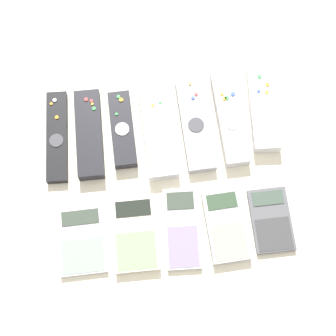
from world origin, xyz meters
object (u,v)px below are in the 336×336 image
(remote_4, at_px, (195,123))
(calculator_1, at_px, (135,234))
(remote_1, at_px, (89,134))
(remote_5, at_px, (230,118))
(remote_6, at_px, (263,111))
(calculator_0, at_px, (82,241))
(remote_2, at_px, (122,129))
(calculator_3, at_px, (226,226))
(calculator_4, at_px, (271,220))
(remote_3, at_px, (158,127))
(calculator_2, at_px, (182,228))
(remote_0, at_px, (57,137))

(remote_4, bearing_deg, calculator_1, -124.74)
(remote_1, height_order, remote_5, remote_1)
(remote_4, height_order, remote_6, remote_6)
(remote_4, relative_size, calculator_0, 1.61)
(remote_4, height_order, remote_5, remote_5)
(calculator_1, bearing_deg, remote_1, 109.68)
(remote_2, bearing_deg, calculator_3, -51.64)
(remote_6, bearing_deg, remote_5, -169.47)
(remote_5, distance_m, calculator_4, 0.22)
(remote_4, height_order, calculator_0, remote_4)
(remote_4, bearing_deg, remote_1, 179.40)
(remote_5, bearing_deg, remote_2, 178.69)
(remote_3, distance_m, calculator_3, 0.24)
(calculator_1, height_order, calculator_2, calculator_1)
(remote_3, xyz_separation_m, remote_5, (0.15, 0.00, -0.00))
(calculator_2, bearing_deg, calculator_1, -175.61)
(remote_0, height_order, calculator_1, same)
(remote_5, height_order, calculator_0, remote_5)
(remote_0, bearing_deg, remote_4, 2.42)
(calculator_3, bearing_deg, remote_0, 142.55)
(calculator_1, bearing_deg, remote_3, 73.67)
(calculator_1, relative_size, calculator_3, 1.02)
(remote_1, distance_m, remote_3, 0.14)
(remote_0, relative_size, calculator_2, 1.21)
(calculator_3, bearing_deg, remote_5, 77.51)
(remote_2, distance_m, remote_3, 0.07)
(remote_6, height_order, calculator_4, remote_6)
(remote_6, xyz_separation_m, calculator_1, (-0.28, -0.22, -0.01))
(remote_4, xyz_separation_m, calculator_4, (0.12, -0.22, -0.01))
(remote_1, relative_size, calculator_0, 1.43)
(remote_2, relative_size, calculator_2, 1.00)
(calculator_4, bearing_deg, remote_6, 84.46)
(remote_0, relative_size, remote_6, 1.10)
(remote_4, distance_m, remote_6, 0.14)
(remote_3, height_order, calculator_4, remote_3)
(remote_2, bearing_deg, calculator_0, -114.84)
(calculator_4, bearing_deg, remote_4, 118.98)
(remote_2, height_order, remote_3, remote_3)
(calculator_4, bearing_deg, calculator_2, 178.98)
(remote_3, height_order, remote_6, same)
(calculator_0, height_order, calculator_2, same)
(remote_2, bearing_deg, remote_4, -1.17)
(remote_4, distance_m, calculator_1, 0.26)
(remote_4, distance_m, remote_5, 0.07)
(remote_0, xyz_separation_m, remote_4, (0.28, -0.00, 0.00))
(calculator_2, xyz_separation_m, calculator_4, (0.17, -0.00, -0.00))
(remote_1, bearing_deg, remote_5, 1.55)
(calculator_2, bearing_deg, calculator_0, -176.23)
(calculator_1, bearing_deg, calculator_0, -179.10)
(remote_3, distance_m, calculator_2, 0.21)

